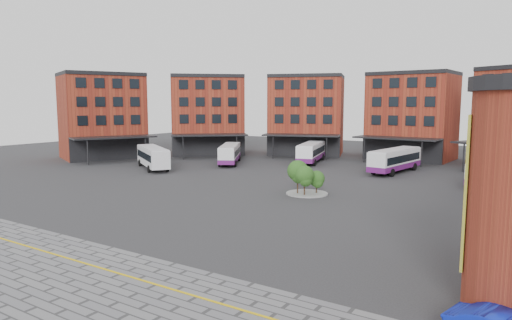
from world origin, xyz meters
The scene contains 9 objects.
ground centered at (0.00, 0.00, 0.00)m, with size 160.00×160.00×0.00m, color #28282B.
yellow_line centered at (2.00, -14.00, 0.03)m, with size 26.00×0.15×0.02m, color gold.
main_building centered at (-4.77, 38.25, 7.23)m, with size 94.14×42.48×14.60m.
tree_island centered at (1.93, 11.52, 1.93)m, with size 4.40×4.40×3.59m.
bus_a centered at (-25.18, 16.59, 1.87)m, with size 10.75×8.23×3.16m.
bus_b centered at (-18.99, 27.05, 1.63)m, with size 7.43×10.46×3.00m.
bus_c centered at (-8.84, 35.23, 1.71)m, with size 5.38×11.50×3.16m.
bus_d centered at (5.44, 32.00, 1.76)m, with size 4.26×11.77×3.24m.
bus_e centered at (18.48, 27.91, 1.62)m, with size 6.05×10.82×3.00m.
Camera 1 is at (23.01, -30.43, 9.50)m, focal length 32.00 mm.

